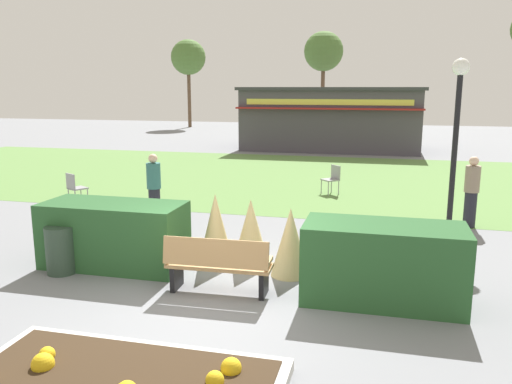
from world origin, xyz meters
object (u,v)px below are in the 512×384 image
object	(u,v)px
lamppost_mid	(456,126)
trash_bin	(61,250)
parked_car_west_slot	(290,126)
tree_right_bg	(188,58)
parked_car_center_slot	(367,127)
tree_center_bg	(324,52)
food_kiosk	(331,118)
cafe_chair_west	(75,186)
park_bench	(218,265)
person_strolling	(471,191)
person_standing	(154,188)
cafe_chair_east	(333,177)

from	to	relation	value
lamppost_mid	trash_bin	world-z (taller)	lamppost_mid
parked_car_west_slot	tree_right_bg	distance (m)	11.87
parked_car_center_slot	tree_center_bg	distance (m)	6.87
parked_car_center_slot	tree_right_bg	distance (m)	16.23
food_kiosk	cafe_chair_west	distance (m)	16.20
parked_car_west_slot	park_bench	bearing A→B (deg)	-82.22
food_kiosk	person_strolling	distance (m)	15.83
cafe_chair_west	person_strolling	distance (m)	10.45
person_standing	tree_center_bg	distance (m)	27.33
cafe_chair_east	person_strolling	bearing A→B (deg)	-41.62
cafe_chair_west	parked_car_center_slot	bearing A→B (deg)	71.93
park_bench	tree_center_bg	xyz separation A→B (m)	(-1.97, 30.76, 5.23)
lamppost_mid	food_kiosk	bearing A→B (deg)	104.75
cafe_chair_west	tree_center_bg	distance (m)	26.40
parked_car_west_slot	tree_center_bg	size ratio (longest dim) A/B	0.59
person_strolling	cafe_chair_east	bearing A→B (deg)	39.51
food_kiosk	parked_car_west_slot	size ratio (longest dim) A/B	2.19
tree_center_bg	tree_right_bg	bearing A→B (deg)	168.91
lamppost_mid	trash_bin	distance (m)	8.32
food_kiosk	person_standing	world-z (taller)	food_kiosk
parked_car_center_slot	tree_right_bg	xyz separation A→B (m)	(-14.49, 5.41, 4.91)
lamppost_mid	parked_car_west_slot	distance (m)	24.55
trash_bin	cafe_chair_east	distance (m)	9.08
tree_right_bg	parked_car_center_slot	bearing A→B (deg)	-20.48
trash_bin	food_kiosk	world-z (taller)	food_kiosk
parked_car_center_slot	food_kiosk	bearing A→B (deg)	-102.73
cafe_chair_west	tree_right_bg	size ratio (longest dim) A/B	0.13
food_kiosk	person_strolling	xyz separation A→B (m)	(4.78, -15.07, -0.78)
tree_right_bg	person_standing	bearing A→B (deg)	-70.60
cafe_chair_west	person_strolling	xyz separation A→B (m)	(10.45, 0.07, 0.33)
trash_bin	person_standing	distance (m)	3.67
park_bench	tree_right_bg	bearing A→B (deg)	111.71
person_standing	tree_center_bg	bearing A→B (deg)	-27.56
lamppost_mid	food_kiosk	xyz separation A→B (m)	(-4.22, 16.02, -0.80)
trash_bin	person_strolling	size ratio (longest dim) A/B	0.51
cafe_chair_west	parked_car_center_slot	xyz separation A→B (m)	(7.29, 22.35, 0.12)
cafe_chair_east	food_kiosk	bearing A→B (deg)	96.00
cafe_chair_west	trash_bin	bearing A→B (deg)	-59.52
cafe_chair_west	person_strolling	bearing A→B (deg)	0.37
park_bench	person_standing	distance (m)	4.85
person_standing	parked_car_west_slot	distance (m)	23.68
trash_bin	tree_center_bg	size ratio (longest dim) A/B	0.12
cafe_chair_east	parked_car_center_slot	xyz separation A→B (m)	(0.37, 19.15, 0.12)
cafe_chair_west	tree_center_bg	xyz separation A→B (m)	(3.95, 25.58, 5.18)
lamppost_mid	person_strolling	world-z (taller)	lamppost_mid
food_kiosk	person_standing	xyz separation A→B (m)	(-2.63, -16.44, -0.78)
person_strolling	tree_right_bg	distance (m)	33.18
person_strolling	food_kiosk	bearing A→B (deg)	8.73
lamppost_mid	cafe_chair_east	size ratio (longest dim) A/B	4.33
parked_car_center_slot	tree_center_bg	xyz separation A→B (m)	(-3.34, 3.23, 5.06)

